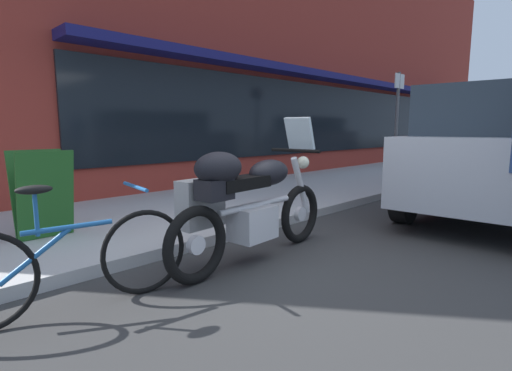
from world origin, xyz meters
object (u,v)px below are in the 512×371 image
at_px(touring_motorcycle, 245,200).
at_px(parked_minivan, 505,151).
at_px(parked_bicycle, 70,262).
at_px(parking_sign_pole, 397,117).
at_px(sandwich_board_sign, 43,194).

xyz_separation_m(touring_motorcycle, parked_minivan, (4.22, -1.21, 0.35)).
height_order(parked_bicycle, parked_minivan, parked_minivan).
bearing_deg(parked_bicycle, parked_minivan, -12.98).
height_order(touring_motorcycle, parked_minivan, parked_minivan).
bearing_deg(parking_sign_pole, parked_bicycle, -170.73).
relative_size(parked_minivan, sandwich_board_sign, 5.30).
bearing_deg(parking_sign_pole, sandwich_board_sign, 176.19).
relative_size(touring_motorcycle, parked_minivan, 0.44).
bearing_deg(parked_minivan, touring_motorcycle, 164.06).
bearing_deg(sandwich_board_sign, parked_minivan, -29.56).
height_order(touring_motorcycle, parking_sign_pole, parking_sign_pole).
distance_m(sandwich_board_sign, parking_sign_pole, 7.42).
height_order(touring_motorcycle, parked_bicycle, touring_motorcycle).
distance_m(parked_minivan, parking_sign_pole, 3.28).
bearing_deg(parked_minivan, parked_bicycle, 167.02).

